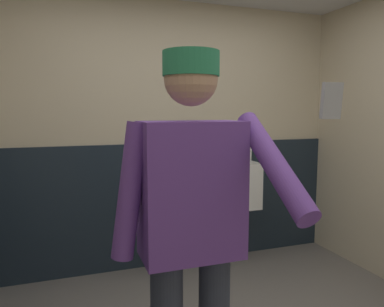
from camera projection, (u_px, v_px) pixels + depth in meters
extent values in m
cube|color=beige|center=(165.00, 136.00, 3.53)|extent=(4.06, 0.12, 2.52)
cube|color=#19232D|center=(168.00, 204.00, 3.54)|extent=(3.46, 0.03, 1.19)
cube|color=white|center=(162.00, 182.00, 3.48)|extent=(0.40, 0.05, 0.65)
cube|color=white|center=(166.00, 191.00, 3.33)|extent=(0.34, 0.30, 0.45)
cylinder|color=#B7BABF|center=(162.00, 151.00, 3.44)|extent=(0.04, 0.04, 0.24)
cylinder|color=#B7BABF|center=(163.00, 239.00, 3.51)|extent=(0.05, 0.05, 0.55)
cube|color=white|center=(233.00, 177.00, 3.73)|extent=(0.40, 0.05, 0.65)
cube|color=white|center=(240.00, 185.00, 3.57)|extent=(0.34, 0.30, 0.45)
cylinder|color=#B7BABF|center=(233.00, 149.00, 3.68)|extent=(0.04, 0.04, 0.24)
cylinder|color=#B7BABF|center=(234.00, 230.00, 3.75)|extent=(0.05, 0.05, 0.55)
cube|color=#4C4C51|center=(206.00, 170.00, 3.40)|extent=(0.04, 0.40, 0.90)
cube|color=#60388C|center=(191.00, 190.00, 1.53)|extent=(0.42, 0.24, 0.58)
cylinder|color=#60388C|center=(130.00, 191.00, 1.45)|extent=(0.17, 0.09, 0.56)
cylinder|color=#60388C|center=(274.00, 163.00, 1.39)|extent=(0.09, 0.50, 0.39)
sphere|color=tan|center=(191.00, 79.00, 1.48)|extent=(0.22, 0.22, 0.22)
cylinder|color=#26724C|center=(191.00, 64.00, 1.47)|extent=(0.23, 0.23, 0.10)
cube|color=#A5A8B2|center=(331.00, 101.00, 1.10)|extent=(0.06, 0.04, 0.11)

